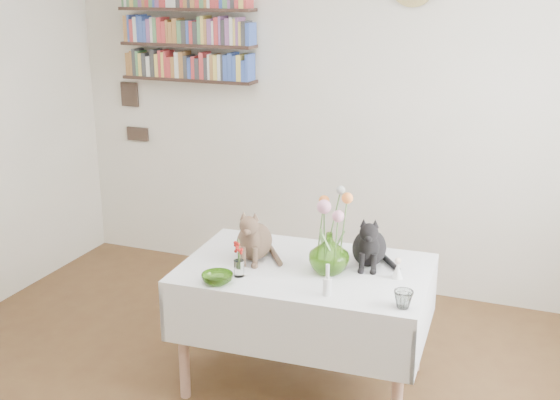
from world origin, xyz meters
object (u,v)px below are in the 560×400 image
at_px(flower_vase, 329,253).
at_px(bookshelf_unit, 187,15).
at_px(black_cat, 370,238).
at_px(dining_table, 305,297).
at_px(tabby_cat, 254,232).

height_order(flower_vase, bookshelf_unit, bookshelf_unit).
bearing_deg(flower_vase, black_cat, 48.50).
xyz_separation_m(dining_table, black_cat, (0.29, 0.16, 0.31)).
distance_m(flower_vase, bookshelf_unit, 2.24).
xyz_separation_m(tabby_cat, black_cat, (0.58, 0.14, -0.01)).
xyz_separation_m(tabby_cat, flower_vase, (0.42, -0.04, -0.04)).
distance_m(dining_table, flower_vase, 0.30).
distance_m(black_cat, bookshelf_unit, 2.23).
bearing_deg(bookshelf_unit, flower_vase, -41.65).
relative_size(dining_table, bookshelf_unit, 1.29).
height_order(black_cat, flower_vase, black_cat).
bearing_deg(tabby_cat, dining_table, -13.00).
bearing_deg(bookshelf_unit, tabby_cat, -50.41).
distance_m(dining_table, tabby_cat, 0.43).
xyz_separation_m(tabby_cat, bookshelf_unit, (-1.05, 1.27, 1.02)).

